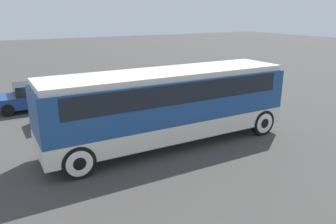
% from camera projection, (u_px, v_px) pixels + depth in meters
% --- Properties ---
extents(ground_plane, '(120.00, 120.00, 0.00)m').
position_uv_depth(ground_plane, '(168.00, 144.00, 13.52)').
color(ground_plane, '#423F3D').
extents(tour_bus, '(10.08, 2.57, 3.03)m').
position_uv_depth(tour_bus, '(170.00, 100.00, 13.03)').
color(tour_bus, silver).
rests_on(tour_bus, ground_plane).
extents(parked_car_near, '(4.55, 1.98, 1.44)m').
position_uv_depth(parked_car_near, '(194.00, 86.00, 20.71)').
color(parked_car_near, '#7A6B5B').
rests_on(parked_car_near, ground_plane).
extents(parked_car_mid, '(4.53, 1.84, 1.43)m').
position_uv_depth(parked_car_mid, '(81.00, 107.00, 16.19)').
color(parked_car_mid, '#BCBCC1').
rests_on(parked_car_mid, ground_plane).
extents(parked_car_far, '(4.63, 1.98, 1.44)m').
position_uv_depth(parked_car_far, '(41.00, 95.00, 18.41)').
color(parked_car_far, navy).
rests_on(parked_car_far, ground_plane).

